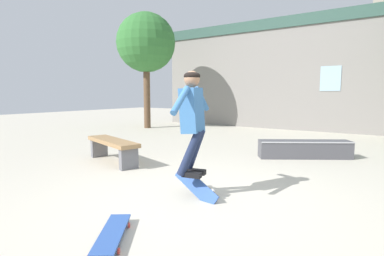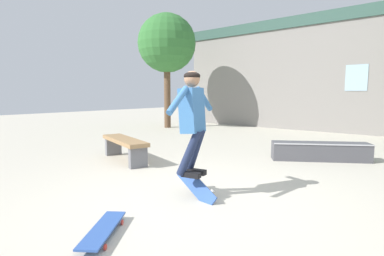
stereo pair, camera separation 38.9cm
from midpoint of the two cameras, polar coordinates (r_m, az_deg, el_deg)
ground_plane at (r=4.14m, az=-1.90°, el=-13.49°), size 40.00×40.00×0.00m
building_backdrop at (r=12.27m, az=23.40°, el=10.08°), size 14.78×0.52×5.49m
tree_left at (r=12.81m, az=-9.64°, el=15.63°), size 2.39×2.39×4.69m
park_bench at (r=6.47m, az=-16.61°, el=-3.27°), size 1.74×0.91×0.48m
skate_ledge at (r=7.04m, az=19.19°, el=-3.85°), size 1.90×1.41×0.39m
skater at (r=4.00m, az=-2.77°, el=2.58°), size 0.39×1.19×1.41m
skateboard_flipping at (r=4.21m, az=-1.98°, el=-10.94°), size 0.83×0.34×0.47m
skateboard_resting at (r=3.23m, az=-18.52°, el=-18.49°), size 0.68×0.82×0.08m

